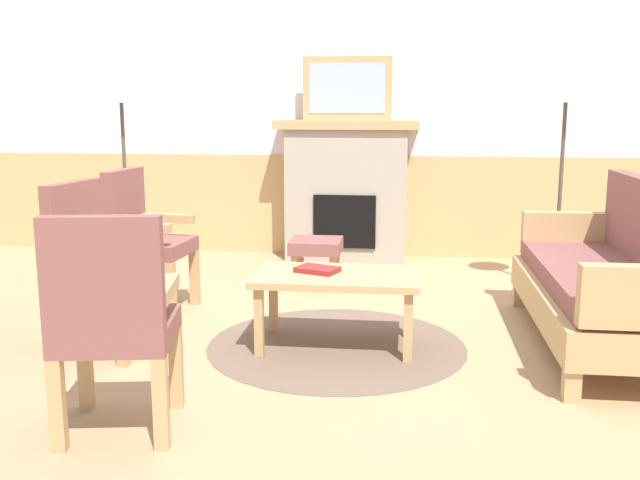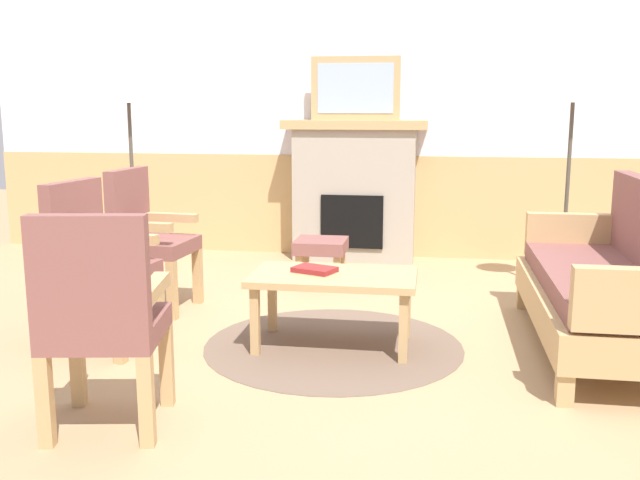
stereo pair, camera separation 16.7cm
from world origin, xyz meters
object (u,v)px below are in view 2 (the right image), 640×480
Objects in this scene: book_on_table at (315,270)px; armchair_front_left at (101,313)px; armchair_by_window_left at (146,233)px; armchair_near_fireplace at (94,257)px; coffee_table at (334,283)px; footstool at (321,249)px; floor_lamp_by_chairs at (129,100)px; couch at (606,284)px; framed_picture at (355,88)px; fireplace at (354,189)px; floor_lamp_by_couch at (573,99)px.

armchair_front_left is (-0.70, -1.31, 0.08)m from book_on_table.
armchair_by_window_left is 1.96m from armchair_front_left.
armchair_near_fireplace is 1.19m from armchair_front_left.
coffee_table is 1.52m from footstool.
armchair_front_left is 0.58× the size of floor_lamp_by_chairs.
armchair_by_window_left and armchair_front_left have the same top height.
footstool is 0.41× the size of armchair_near_fireplace.
couch is at bearing -8.09° from armchair_by_window_left.
framed_picture is 0.82× the size of armchair_near_fireplace.
fireplace is 1.33× the size of armchair_by_window_left.
framed_picture reaches higher than armchair_by_window_left.
floor_lamp_by_couch is (2.37, 2.79, 0.91)m from armchair_front_left.
floor_lamp_by_couch is (1.86, 0.02, 1.17)m from footstool.
armchair_near_fireplace is at bearing -168.73° from book_on_table.
floor_lamp_by_chairs is (-3.39, 1.22, 1.05)m from couch.
armchair_by_window_left is (-1.28, 0.57, 0.08)m from book_on_table.
armchair_by_window_left is at bearing 107.16° from armchair_front_left.
floor_lamp_by_chairs is (-3.38, -0.12, 0.00)m from floor_lamp_by_couch.
book_on_table is at bearing 61.75° from armchair_front_left.
floor_lamp_by_chairs is at bearing 160.25° from couch.
armchair_near_fireplace and armchair_front_left have the same top height.
armchair_front_left is at bearing -130.35° from floor_lamp_by_couch.
floor_lamp_by_couch reaches higher than coffee_table.
floor_lamp_by_chairs is at bearing -147.42° from fireplace.
floor_lamp_by_couch is at bearing 17.24° from armchair_by_window_left.
couch is 2.79m from armchair_front_left.
fireplace is at bearing 126.81° from couch.
book_on_table reaches higher than coffee_table.
framed_picture is 1.99m from floor_lamp_by_chairs.
armchair_by_window_left reaches higher than book_on_table.
book_on_table is at bearing 166.01° from coffee_table.
floor_lamp_by_couch is at bearing 41.63° from book_on_table.
floor_lamp_by_couch reaches higher than armchair_by_window_left.
armchair_near_fireplace is at bearing -74.16° from floor_lamp_by_chairs.
armchair_near_fireplace is (-1.37, -0.22, 0.15)m from coffee_table.
fireplace is 3.25× the size of footstool.
framed_picture is 0.82× the size of armchair_front_left.
armchair_near_fireplace is at bearing -170.87° from coffee_table.
armchair_near_fireplace is at bearing 117.69° from armchair_front_left.
couch is (1.71, -2.29, -0.26)m from fireplace.
floor_lamp_by_couch reaches higher than fireplace.
armchair_by_window_left is at bearing 156.93° from coffee_table.
fireplace is 2.95m from armchair_near_fireplace.
coffee_table is 2.40× the size of footstool.
fireplace is 1.06m from footstool.
framed_picture is 2.67m from book_on_table.
couch is 3.75m from floor_lamp_by_chairs.
floor_lamp_by_couch is 1.00× the size of floor_lamp_by_chairs.
floor_lamp_by_chairs is at bearing 141.52° from book_on_table.
floor_lamp_by_couch reaches higher than footstool.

